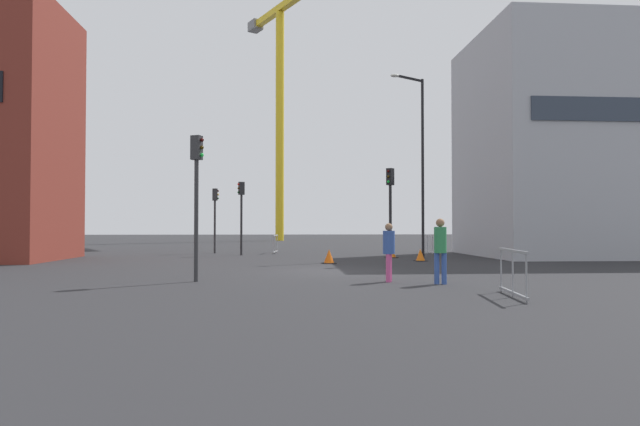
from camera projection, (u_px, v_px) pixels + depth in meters
name	position (u px, v px, depth m)	size (l,w,h in m)	color
ground	(333.00, 271.00, 19.28)	(160.00, 160.00, 0.00)	#28282B
office_block	(574.00, 146.00, 29.45)	(10.70, 8.90, 11.79)	#A8AAB2
construction_crane	(282.00, 81.00, 58.80)	(10.30, 18.04, 25.78)	yellow
streetlamp_tall	(419.00, 153.00, 27.79)	(1.93, 1.19, 9.13)	black
traffic_light_median	(197.00, 184.00, 15.83)	(0.39, 0.33, 4.23)	#2D2D30
traffic_light_corner	(215.00, 210.00, 31.98)	(0.39, 0.30, 3.79)	#2D2D30
traffic_light_far	(241.00, 206.00, 29.88)	(0.39, 0.34, 4.01)	#232326
traffic_light_crosswalk	(390.00, 200.00, 22.85)	(0.36, 0.37, 4.02)	black
pedestrian_walking	(440.00, 246.00, 15.11)	(0.34, 0.34, 1.82)	#33519E
pedestrian_waiting	(389.00, 248.00, 15.74)	(0.34, 0.34, 1.69)	#D14C8C
safety_barrier_front	(275.00, 244.00, 31.84)	(0.28, 2.15, 1.08)	#9EA0A5
safety_barrier_left_run	(513.00, 272.00, 12.35)	(0.36, 2.18, 1.08)	gray
safety_barrier_right_run	(432.00, 244.00, 31.05)	(0.19, 1.81, 1.08)	#B2B5BA
traffic_cone_on_verge	(391.00, 252.00, 27.58)	(0.61, 0.61, 0.62)	black
traffic_cone_striped	(329.00, 257.00, 23.32)	(0.60, 0.60, 0.61)	black
traffic_cone_by_barrier	(420.00, 255.00, 24.94)	(0.55, 0.55, 0.56)	black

